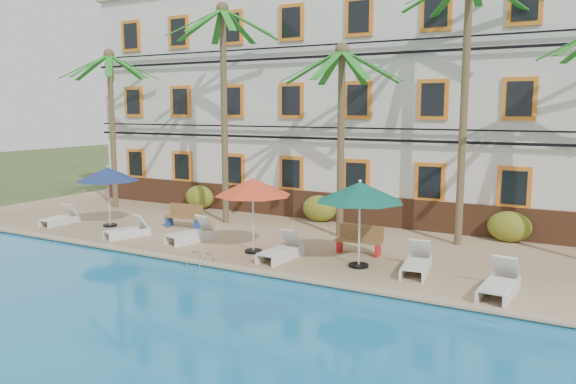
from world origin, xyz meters
The scene contains 24 objects.
ground centered at (0.00, 0.00, 0.00)m, with size 100.00×100.00×0.00m, color #384C23.
pool_deck centered at (0.00, 5.00, 0.12)m, with size 30.00×12.00×0.25m, color tan.
swimming_pool centered at (0.00, -7.00, 0.10)m, with size 26.00×12.00×0.20m, color #187AB6.
pool_coping centered at (0.00, -0.90, 0.28)m, with size 30.00×0.35×0.06m, color tan.
hotel_building centered at (0.00, 9.98, 5.37)m, with size 25.40×6.44×10.22m.
palm_a centered at (-10.01, 4.98, 5.05)m, with size 4.47×4.47×7.40m.
palm_b centered at (-3.27, 4.53, 5.86)m, with size 4.47×4.47×8.81m.
palm_c centered at (1.87, 4.51, 4.80)m, with size 4.47×4.47×6.98m.
palm_d centered at (5.97, 5.34, 6.15)m, with size 4.47×4.47×9.33m.
shrub_left centered at (-6.23, 6.60, 0.80)m, with size 1.50×0.90×1.10m, color #2C621C.
shrub_mid centered at (0.03, 6.60, 0.80)m, with size 1.50×0.90×1.10m, color #2C621C.
shrub_right centered at (7.46, 6.60, 0.80)m, with size 1.50×0.90×1.10m, color #2C621C.
umbrella_blue centered at (-6.90, 1.67, 2.33)m, with size 2.44×2.44×2.44m.
umbrella_red centered at (0.36, 0.97, 2.40)m, with size 2.52×2.52×2.52m.
umbrella_green centered at (4.01, 1.07, 2.49)m, with size 2.63×2.63×2.62m.
lounger_a centered at (-8.98, 0.97, 0.50)m, with size 0.66×1.66×0.77m.
lounger_b centered at (-4.89, 0.63, 0.50)m, with size 1.07×1.75×0.78m.
lounger_c centered at (-2.38, 1.21, 0.54)m, with size 1.05×1.97×0.88m.
lounger_d centered at (1.57, 0.69, 0.53)m, with size 0.77×1.88×0.87m.
lounger_e centered at (5.69, 1.31, 0.54)m, with size 0.93×1.95×0.89m.
lounger_f centered at (8.08, 0.38, 0.55)m, with size 0.81×1.99×0.92m.
bench_left centered at (-4.14, 2.93, 0.72)m, with size 1.55×0.66×0.93m.
bench_right centered at (3.45, 2.53, 0.72)m, with size 1.52×0.56×0.93m.
pool_ladder centered at (-0.29, -1.00, 0.25)m, with size 0.54×0.74×0.74m.
Camera 1 is at (10.05, -14.11, 4.92)m, focal length 35.00 mm.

